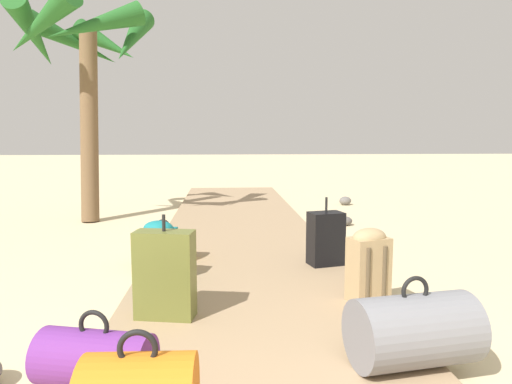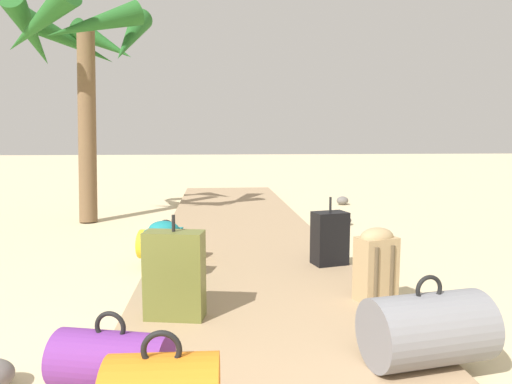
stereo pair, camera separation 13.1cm
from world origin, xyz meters
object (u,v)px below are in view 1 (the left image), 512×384
(suitcase_black, at_px, (326,238))
(palm_tree_far_left, at_px, (81,51))
(backpack_tan, at_px, (369,263))
(suitcase_olive, at_px, (165,274))
(duffel_bag_yellow, at_px, (163,244))
(backpack_teal, at_px, (159,249))
(duffel_bag_grey, at_px, (413,331))
(duffel_bag_purple, at_px, (95,358))

(suitcase_black, bearing_deg, palm_tree_far_left, 136.00)
(backpack_tan, bearing_deg, suitcase_olive, -172.11)
(suitcase_black, bearing_deg, duffel_bag_yellow, 168.12)
(backpack_teal, height_order, suitcase_black, suitcase_black)
(backpack_teal, xyz_separation_m, suitcase_olive, (0.16, -0.88, 0.03))
(backpack_tan, height_order, suitcase_black, suitcase_black)
(duffel_bag_grey, distance_m, duffel_bag_yellow, 2.91)
(backpack_teal, bearing_deg, suitcase_olive, -79.41)
(duffel_bag_purple, bearing_deg, backpack_teal, 87.47)
(backpack_teal, distance_m, suitcase_olive, 0.90)
(backpack_tan, xyz_separation_m, palm_tree_far_left, (-3.28, 4.11, 2.28))
(suitcase_black, bearing_deg, backpack_teal, -167.01)
(backpack_teal, height_order, suitcase_olive, suitcase_olive)
(duffel_bag_grey, bearing_deg, backpack_teal, 134.01)
(backpack_teal, height_order, duffel_bag_yellow, backpack_teal)
(duffel_bag_purple, bearing_deg, backpack_tan, 31.93)
(backpack_tan, distance_m, palm_tree_far_left, 5.73)
(palm_tree_far_left, bearing_deg, backpack_tan, -51.36)
(duffel_bag_yellow, distance_m, duffel_bag_purple, 2.48)
(suitcase_olive, bearing_deg, backpack_tan, 7.89)
(duffel_bag_grey, xyz_separation_m, suitcase_olive, (-1.45, 0.79, 0.11))
(duffel_bag_grey, relative_size, palm_tree_far_left, 0.21)
(suitcase_olive, bearing_deg, duffel_bag_grey, -28.62)
(backpack_teal, xyz_separation_m, palm_tree_far_left, (-1.60, 3.44, 2.30))
(duffel_bag_grey, relative_size, duffel_bag_purple, 1.16)
(suitcase_olive, xyz_separation_m, duffel_bag_purple, (-0.24, -0.89, -0.16))
(suitcase_olive, height_order, suitcase_black, suitcase_olive)
(suitcase_olive, relative_size, palm_tree_far_left, 0.21)
(duffel_bag_purple, xyz_separation_m, palm_tree_far_left, (-1.52, 5.21, 2.43))
(duffel_bag_grey, bearing_deg, suitcase_black, 90.94)
(suitcase_black, distance_m, duffel_bag_yellow, 1.67)
(suitcase_black, bearing_deg, backpack_tan, -84.41)
(backpack_tan, xyz_separation_m, duffel_bag_purple, (-1.76, -1.10, -0.15))
(duffel_bag_yellow, bearing_deg, backpack_tan, -38.45)
(suitcase_black, distance_m, palm_tree_far_left, 4.99)
(backpack_teal, distance_m, backpack_tan, 1.81)
(backpack_tan, bearing_deg, duffel_bag_purple, -148.07)
(duffel_bag_grey, xyz_separation_m, backpack_tan, (0.07, 1.00, 0.10))
(backpack_teal, height_order, duffel_bag_grey, backpack_teal)
(backpack_tan, xyz_separation_m, duffel_bag_yellow, (-1.74, 1.38, -0.15))
(duffel_bag_grey, xyz_separation_m, palm_tree_far_left, (-3.22, 5.11, 2.38))
(backpack_teal, xyz_separation_m, duffel_bag_grey, (1.62, -1.67, -0.08))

